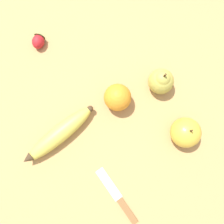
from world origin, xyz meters
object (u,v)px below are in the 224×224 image
apple (186,132)px  banana (59,134)px  pear (161,81)px  orange (119,97)px  paring_knife (118,198)px  strawberry (39,41)px

apple → banana: bearing=76.6°
pear → apple: pear is taller
banana → orange: 0.18m
banana → pear: pear is taller
banana → orange: size_ratio=2.91×
orange → pear: bearing=-82.6°
banana → orange: orange is taller
apple → paring_knife: bearing=119.7°
paring_knife → apple: bearing=7.8°
banana → pear: bearing=167.2°
banana → paring_knife: bearing=93.5°
strawberry → apple: size_ratio=0.67×
strawberry → paring_knife: (-0.47, -0.12, -0.01)m
banana → orange: bearing=171.4°
orange → paring_knife: (-0.25, 0.06, -0.03)m
orange → strawberry: orange is taller
orange → apple: bearing=-132.4°
pear → paring_knife: bearing=145.2°
banana → pear: (0.07, -0.30, 0.02)m
pear → apple: size_ratio=1.04×
pear → orange: bearing=97.4°
strawberry → orange: bearing=-114.3°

